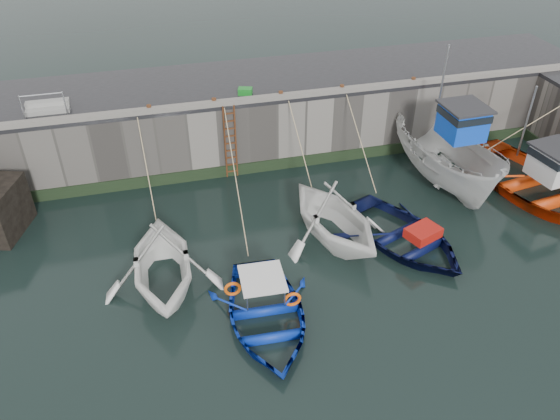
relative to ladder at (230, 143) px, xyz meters
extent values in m
plane|color=black|center=(2.00, -9.91, -1.59)|extent=(120.00, 120.00, 0.00)
cube|color=slate|center=(2.00, 2.59, -0.09)|extent=(30.00, 5.00, 3.00)
cube|color=black|center=(2.00, 2.59, 1.49)|extent=(30.00, 5.00, 0.16)
cube|color=slate|center=(2.00, 0.24, 1.67)|extent=(30.00, 0.30, 0.20)
cube|color=black|center=(2.00, 0.05, -1.34)|extent=(30.00, 0.08, 0.50)
cylinder|color=#3F1E0F|center=(-0.22, 0.01, 0.01)|extent=(0.07, 0.07, 3.20)
cylinder|color=#3F1E0F|center=(0.22, 0.01, 0.01)|extent=(0.07, 0.07, 3.20)
cube|color=#3F1E0F|center=(0.00, -0.01, -1.34)|extent=(0.44, 0.06, 0.05)
cube|color=#3F1E0F|center=(0.00, -0.01, -1.01)|extent=(0.44, 0.06, 0.05)
cube|color=#3F1E0F|center=(0.00, -0.01, -0.68)|extent=(0.44, 0.06, 0.05)
cube|color=#3F1E0F|center=(0.00, -0.01, -0.35)|extent=(0.44, 0.06, 0.05)
cube|color=#3F1E0F|center=(0.00, -0.01, -0.02)|extent=(0.44, 0.06, 0.05)
cube|color=#3F1E0F|center=(0.00, -0.01, 0.31)|extent=(0.44, 0.06, 0.05)
cube|color=#3F1E0F|center=(0.00, -0.01, 0.64)|extent=(0.44, 0.06, 0.05)
cube|color=#3F1E0F|center=(0.00, -0.01, 0.97)|extent=(0.44, 0.06, 0.05)
cube|color=#3F1E0F|center=(0.00, -0.01, 1.30)|extent=(0.44, 0.06, 0.05)
imported|color=white|center=(-3.33, -5.99, -1.59)|extent=(4.17, 4.80, 2.48)
imported|color=#0B2CA8|center=(-0.53, -8.39, -1.59)|extent=(3.69, 4.98, 1.00)
imported|color=white|center=(2.72, -5.06, -1.59)|extent=(5.23, 5.69, 2.51)
imported|color=#090F39|center=(5.04, -5.93, -1.59)|extent=(5.25, 6.10, 1.06)
imported|color=silver|center=(8.43, -2.47, -0.61)|extent=(2.78, 6.98, 2.67)
cube|color=blue|center=(8.44, -3.07, 1.33)|extent=(1.44, 1.54, 1.20)
cube|color=black|center=(8.44, -3.07, 1.68)|extent=(1.50, 1.60, 0.28)
cube|color=#262628|center=(8.44, -3.07, 1.97)|extent=(1.64, 1.74, 0.08)
cylinder|color=#A5A8AD|center=(8.40, -1.27, 2.23)|extent=(0.08, 0.08, 3.00)
imported|color=#DF3D0B|center=(11.50, -4.26, -1.23)|extent=(5.82, 7.48, 1.42)
cube|color=white|center=(11.58, -4.85, 0.08)|extent=(1.60, 1.68, 1.20)
cube|color=black|center=(11.58, -4.85, 0.43)|extent=(1.66, 1.75, 0.28)
cube|color=#262628|center=(11.58, -4.85, 0.72)|extent=(1.82, 1.91, 0.08)
cylinder|color=#A5A8AD|center=(11.33, -3.07, 0.98)|extent=(0.08, 0.08, 3.00)
cube|color=#15781F|center=(0.89, 1.04, 1.70)|extent=(0.65, 0.52, 0.27)
cylinder|color=#A5A8AD|center=(-7.50, 0.69, 2.07)|extent=(0.05, 0.05, 1.00)
cylinder|color=#A5A8AD|center=(-6.00, 0.69, 2.07)|extent=(0.05, 0.05, 1.00)
cylinder|color=#A5A8AD|center=(-6.75, 0.69, 2.53)|extent=(1.50, 0.05, 0.05)
cube|color=gray|center=(-6.75, 1.19, 1.66)|extent=(1.60, 0.35, 0.18)
cube|color=gray|center=(-6.75, 1.54, 1.84)|extent=(1.60, 0.35, 0.18)
cylinder|color=#3F1E0F|center=(-3.00, 0.34, 1.71)|extent=(0.18, 0.18, 0.28)
cylinder|color=#3F1E0F|center=(-0.50, 0.34, 1.71)|extent=(0.18, 0.18, 0.28)
cylinder|color=#3F1E0F|center=(2.20, 0.34, 1.71)|extent=(0.18, 0.18, 0.28)
cylinder|color=#3F1E0F|center=(4.80, 0.34, 1.71)|extent=(0.18, 0.18, 0.28)
cylinder|color=#3F1E0F|center=(8.00, 0.34, 1.71)|extent=(0.18, 0.18, 0.28)
camera|label=1|loc=(-2.99, -19.52, 10.59)|focal=35.00mm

